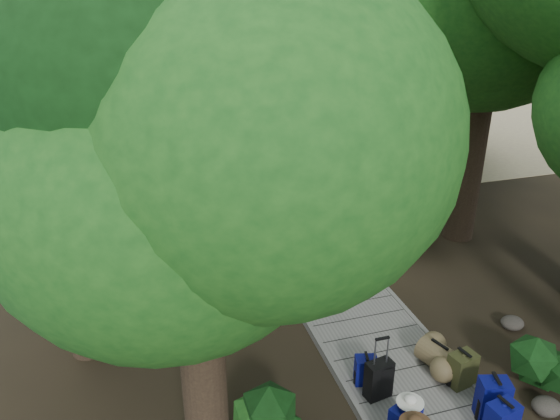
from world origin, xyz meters
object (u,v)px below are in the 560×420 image
object	(u,v)px
backpack_left_d	(366,369)
suitcase_on_boardwalk	(379,379)
sun_lounger	(323,132)
kayak	(124,155)
duffel_right_khaki	(438,356)
backpack_right_c	(493,397)
lone_suitcase_on_sand	(265,161)
backpack_right_d	(462,368)

from	to	relation	value
backpack_left_d	suitcase_on_boardwalk	world-z (taller)	suitcase_on_boardwalk
sun_lounger	kayak	bearing A→B (deg)	171.46
duffel_right_khaki	backpack_right_c	bearing A→B (deg)	-101.73
sun_lounger	backpack_right_c	bearing A→B (deg)	-110.55
backpack_left_d	lone_suitcase_on_sand	xyz separation A→B (m)	(1.09, 9.89, 0.00)
backpack_left_d	backpack_right_d	bearing A→B (deg)	-3.18
backpack_right_c	kayak	bearing A→B (deg)	124.60
backpack_right_c	lone_suitcase_on_sand	size ratio (longest dim) A/B	1.00
backpack_right_d	backpack_right_c	bearing A→B (deg)	-100.36
suitcase_on_boardwalk	sun_lounger	distance (m)	13.55
backpack_right_c	sun_lounger	xyz separation A→B (m)	(2.70, 13.78, -0.12)
duffel_right_khaki	backpack_right_d	bearing A→B (deg)	-92.06
duffel_right_khaki	lone_suitcase_on_sand	bearing A→B (deg)	72.11
backpack_right_d	sun_lounger	distance (m)	13.34
backpack_right_d	kayak	size ratio (longest dim) A/B	0.18
backpack_right_c	kayak	distance (m)	14.41
backpack_left_d	backpack_right_d	world-z (taller)	backpack_right_d
lone_suitcase_on_sand	kayak	bearing A→B (deg)	138.99
suitcase_on_boardwalk	lone_suitcase_on_sand	xyz separation A→B (m)	(1.04, 10.22, -0.05)
duffel_right_khaki	sun_lounger	world-z (taller)	sun_lounger
backpack_left_d	sun_lounger	xyz separation A→B (m)	(4.12, 12.60, -0.02)
backpack_right_c	duffel_right_khaki	xyz separation A→B (m)	(-0.15, 1.16, -0.14)
kayak	backpack_right_c	bearing A→B (deg)	-68.09
kayak	sun_lounger	xyz separation A→B (m)	(7.29, 0.12, 0.17)
backpack_left_d	duffel_right_khaki	world-z (taller)	backpack_left_d
backpack_right_c	suitcase_on_boardwalk	size ratio (longest dim) A/B	1.15
backpack_left_d	kayak	xyz separation A→B (m)	(-3.17, 12.48, -0.19)
backpack_left_d	sun_lounger	distance (m)	13.25
backpack_right_d	suitcase_on_boardwalk	distance (m)	1.36
backpack_right_c	kayak	world-z (taller)	backpack_right_c
lone_suitcase_on_sand	backpack_left_d	bearing A→B (deg)	-106.00
backpack_right_c	backpack_right_d	size ratio (longest dim) A/B	1.17
kayak	sun_lounger	distance (m)	7.29
suitcase_on_boardwalk	sun_lounger	bearing A→B (deg)	62.64
backpack_right_c	backpack_right_d	xyz separation A→B (m)	(-0.01, 0.72, -0.05)
backpack_right_c	kayak	size ratio (longest dim) A/B	0.22
kayak	sun_lounger	bearing A→B (deg)	4.26
duffel_right_khaki	kayak	xyz separation A→B (m)	(-4.44, 12.50, -0.15)
lone_suitcase_on_sand	kayak	world-z (taller)	lone_suitcase_on_sand
duffel_right_khaki	backpack_left_d	bearing A→B (deg)	160.30
backpack_left_d	lone_suitcase_on_sand	world-z (taller)	lone_suitcase_on_sand
duffel_right_khaki	sun_lounger	bearing A→B (deg)	58.35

